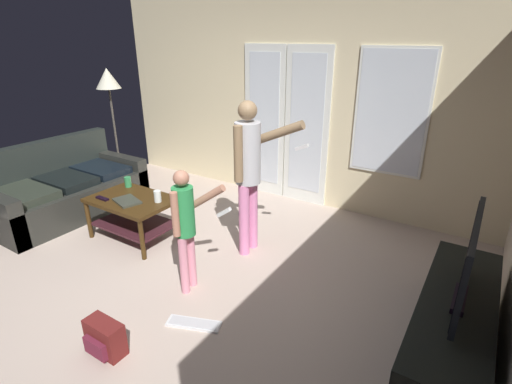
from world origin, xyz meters
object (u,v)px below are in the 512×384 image
at_px(coffee_table, 133,209).
at_px(person_adult, 249,165).
at_px(floor_lamp, 108,84).
at_px(person_child, 186,221).
at_px(backpack, 104,338).
at_px(cup_by_laptop, 158,196).
at_px(tv_stand, 452,329).
at_px(flat_screen_tv, 468,263).
at_px(loose_keyboard, 194,324).
at_px(leather_couch, 64,191).
at_px(cup_near_edge, 128,182).
at_px(tv_remote_black, 102,198).
at_px(laptop_closed, 127,201).

distance_m(coffee_table, person_adult, 1.47).
height_order(coffee_table, floor_lamp, floor_lamp).
distance_m(coffee_table, person_child, 1.29).
bearing_deg(backpack, floor_lamp, 138.82).
bearing_deg(floor_lamp, backpack, -41.18).
height_order(backpack, cup_by_laptop, cup_by_laptop).
bearing_deg(coffee_table, tv_stand, -0.27).
relative_size(flat_screen_tv, cup_by_laptop, 7.49).
relative_size(person_adult, loose_keyboard, 3.49).
distance_m(flat_screen_tv, loose_keyboard, 2.06).
bearing_deg(leather_couch, loose_keyboard, -14.83).
xyz_separation_m(tv_stand, cup_by_laptop, (-2.96, 0.10, 0.31)).
height_order(cup_near_edge, tv_remote_black, cup_near_edge).
bearing_deg(leather_couch, person_adult, 10.39).
relative_size(floor_lamp, loose_keyboard, 3.78).
xyz_separation_m(person_adult, backpack, (-0.09, -1.78, -0.83)).
bearing_deg(tv_remote_black, cup_by_laptop, 27.34).
height_order(tv_stand, backpack, tv_stand).
height_order(person_adult, cup_near_edge, person_adult).
bearing_deg(laptop_closed, tv_stand, 18.53).
relative_size(flat_screen_tv, backpack, 3.18).
bearing_deg(person_adult, floor_lamp, 166.74).
bearing_deg(cup_near_edge, person_adult, 8.69).
bearing_deg(leather_couch, laptop_closed, -3.67).
xyz_separation_m(flat_screen_tv, person_adult, (-2.02, 0.47, 0.18)).
height_order(tv_stand, floor_lamp, floor_lamp).
distance_m(leather_couch, cup_near_edge, 1.05).
distance_m(person_child, cup_near_edge, 1.62).
distance_m(flat_screen_tv, backpack, 2.56).
bearing_deg(tv_remote_black, backpack, -37.35).
relative_size(coffee_table, cup_by_laptop, 7.31).
height_order(flat_screen_tv, person_adult, person_adult).
bearing_deg(floor_lamp, loose_keyboard, -31.01).
height_order(loose_keyboard, cup_by_laptop, cup_by_laptop).
height_order(person_child, floor_lamp, floor_lamp).
height_order(person_adult, backpack, person_adult).
relative_size(flat_screen_tv, cup_near_edge, 7.88).
height_order(coffee_table, person_adult, person_adult).
bearing_deg(cup_near_edge, coffee_table, -34.91).
height_order(floor_lamp, laptop_closed, floor_lamp).
xyz_separation_m(cup_near_edge, tv_remote_black, (0.06, -0.41, -0.05)).
bearing_deg(coffee_table, floor_lamp, 145.19).
xyz_separation_m(tv_stand, laptop_closed, (-3.24, -0.08, 0.26)).
height_order(coffee_table, cup_near_edge, cup_near_edge).
bearing_deg(person_adult, backpack, -92.93).
distance_m(flat_screen_tv, floor_lamp, 5.10).
relative_size(loose_keyboard, cup_near_edge, 3.74).
distance_m(tv_stand, laptop_closed, 3.25).
height_order(flat_screen_tv, laptop_closed, flat_screen_tv).
height_order(tv_stand, cup_near_edge, cup_near_edge).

